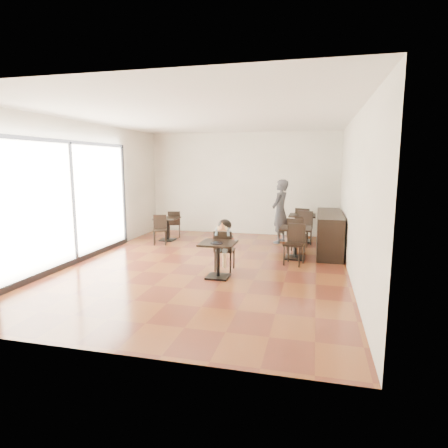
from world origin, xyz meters
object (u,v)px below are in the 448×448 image
(cafe_table_left, at_px, (167,229))
(cafe_table_mid, at_px, (295,243))
(chair_left_b, at_px, (160,230))
(chair_back_a, at_px, (304,223))
(child, at_px, (225,245))
(cafe_table_back, at_px, (302,228))
(chair_mid_a, at_px, (297,236))
(child_table, at_px, (218,260))
(chair_left_a, at_px, (174,224))
(chair_back_b, at_px, (303,229))
(child_chair, at_px, (225,250))
(chair_mid_b, at_px, (294,245))
(adult_patron, at_px, (280,211))

(cafe_table_left, bearing_deg, cafe_table_mid, -18.23)
(chair_left_b, height_order, chair_back_a, chair_back_a)
(child, xyz_separation_m, cafe_table_back, (1.47, 3.37, -0.15))
(cafe_table_back, bearing_deg, chair_mid_a, -92.97)
(child_table, xyz_separation_m, chair_left_b, (-2.35, 2.58, 0.05))
(child_table, distance_m, chair_left_b, 3.49)
(child, height_order, chair_left_b, child)
(chair_left_b, bearing_deg, chair_left_a, 70.04)
(cafe_table_left, distance_m, chair_mid_a, 3.82)
(cafe_table_left, bearing_deg, child_table, -53.11)
(child, relative_size, cafe_table_left, 1.61)
(child, relative_size, chair_back_b, 1.15)
(chair_mid_a, bearing_deg, child, 66.27)
(child_table, xyz_separation_m, child_chair, (0.00, 0.55, 0.07))
(cafe_table_back, relative_size, chair_left_b, 0.97)
(cafe_table_back, distance_m, chair_back_b, 0.56)
(cafe_table_mid, height_order, chair_left_a, chair_left_a)
(chair_mid_a, height_order, chair_mid_b, same)
(chair_back_a, bearing_deg, cafe_table_back, 100.09)
(cafe_table_mid, distance_m, chair_mid_a, 0.56)
(child_table, distance_m, child_chair, 0.55)
(cafe_table_mid, relative_size, chair_back_a, 0.80)
(child_table, xyz_separation_m, cafe_table_back, (1.47, 3.92, 0.03))
(chair_mid_b, height_order, chair_left_b, chair_mid_b)
(chair_mid_b, xyz_separation_m, chair_left_b, (-3.75, 1.24, -0.05))
(adult_patron, relative_size, chair_mid_b, 1.99)
(child, xyz_separation_m, chair_left_b, (-2.35, 2.03, -0.14))
(cafe_table_mid, distance_m, chair_back_a, 2.40)
(chair_left_a, xyz_separation_m, chair_back_b, (3.87, -0.32, 0.07))
(child_table, bearing_deg, chair_back_b, 65.76)
(adult_patron, height_order, chair_left_b, adult_patron)
(chair_mid_a, bearing_deg, chair_back_b, -84.65)
(adult_patron, bearing_deg, cafe_table_mid, 33.60)
(chair_mid_a, distance_m, chair_left_a, 3.95)
(chair_back_b, bearing_deg, chair_back_a, 106.40)
(chair_left_a, bearing_deg, cafe_table_back, 163.53)
(cafe_table_back, bearing_deg, cafe_table_mid, -92.16)
(cafe_table_left, distance_m, cafe_table_back, 3.91)
(cafe_table_back, distance_m, chair_left_a, 3.83)
(adult_patron, xyz_separation_m, chair_back_b, (0.65, -0.25, -0.43))
(child_chair, relative_size, chair_left_b, 1.06)
(cafe_table_mid, height_order, chair_mid_b, chair_mid_b)
(child_chair, bearing_deg, cafe_table_left, -47.68)
(child, bearing_deg, chair_back_a, 67.95)
(child_table, height_order, child_chair, child_chair)
(cafe_table_mid, xyz_separation_m, chair_back_b, (0.12, 1.47, 0.10))
(child, height_order, adult_patron, adult_patron)
(adult_patron, bearing_deg, chair_left_b, -55.80)
(chair_back_b, bearing_deg, cafe_table_left, -160.15)
(cafe_table_left, bearing_deg, child_chair, -47.68)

